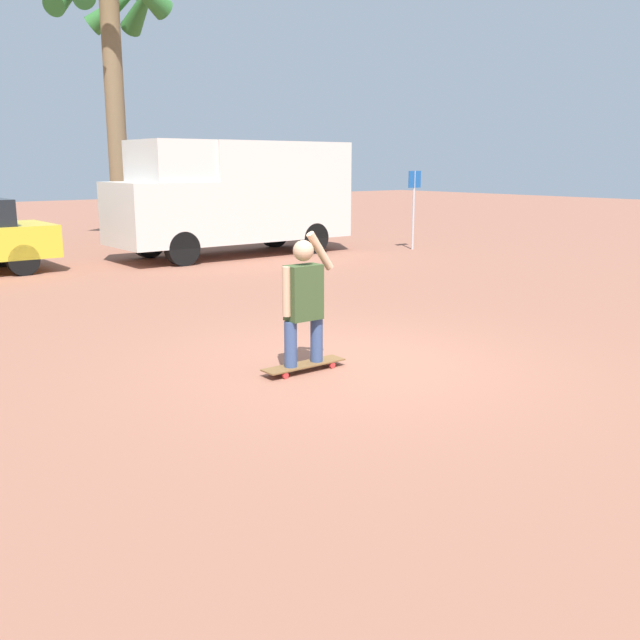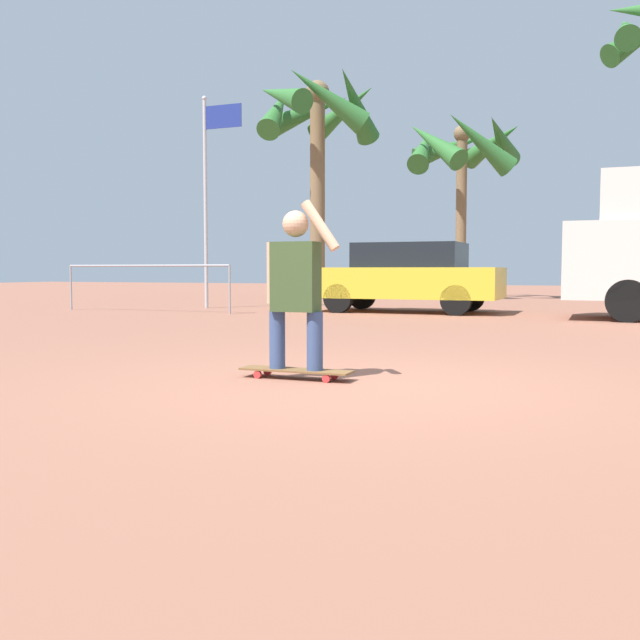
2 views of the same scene
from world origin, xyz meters
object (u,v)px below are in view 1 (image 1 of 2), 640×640
at_px(person_skateboarder, 303,296).
at_px(street_sign, 414,199).
at_px(skateboard, 304,365).
at_px(camper_van, 236,194).
at_px(palm_tree_near_van, 109,22).

xyz_separation_m(person_skateboarder, street_sign, (9.27, 7.47, 0.50)).
distance_m(skateboard, person_skateboarder, 0.78).
height_order(camper_van, palm_tree_near_van, palm_tree_near_van).
xyz_separation_m(skateboard, person_skateboarder, (-0.00, -0.00, 0.78)).
height_order(person_skateboarder, camper_van, camper_van).
distance_m(palm_tree_near_van, street_sign, 9.93).
distance_m(camper_van, street_sign, 4.77).
bearing_deg(street_sign, camper_van, 156.65).
bearing_deg(skateboard, person_skateboarder, -180.00).
bearing_deg(person_skateboarder, street_sign, 38.86).
height_order(person_skateboarder, palm_tree_near_van, palm_tree_near_van).
distance_m(skateboard, camper_van, 10.66).
xyz_separation_m(skateboard, palm_tree_near_van, (3.91, 14.32, 6.08)).
bearing_deg(camper_van, skateboard, -117.60).
relative_size(skateboard, camper_van, 0.17).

